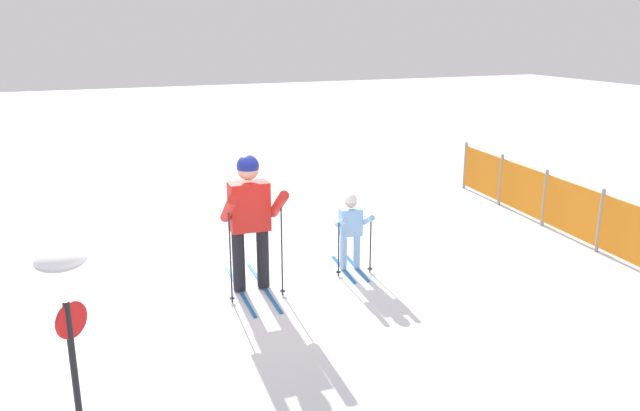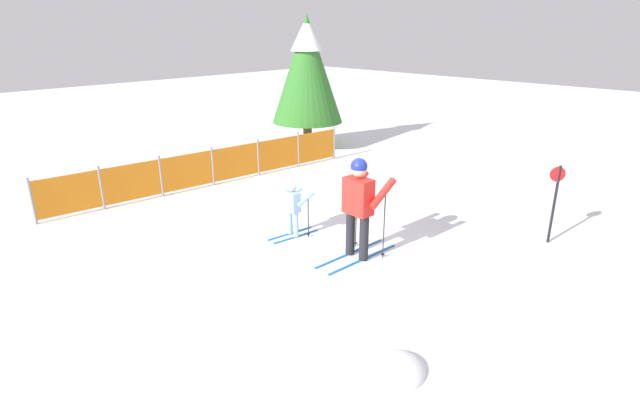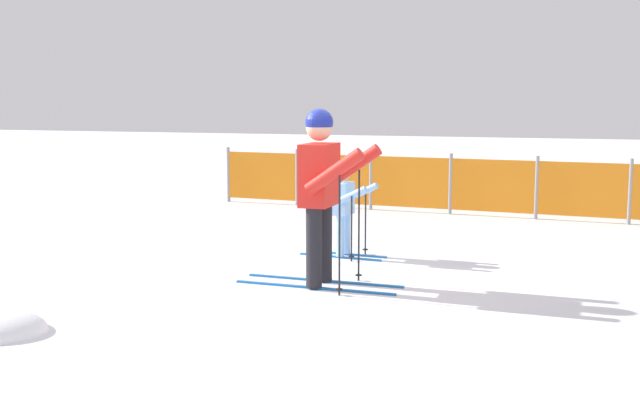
# 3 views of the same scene
# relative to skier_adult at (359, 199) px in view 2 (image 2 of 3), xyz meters

# --- Properties ---
(ground_plane) EXTENTS (60.00, 60.00, 0.00)m
(ground_plane) POSITION_rel_skier_adult_xyz_m (-0.32, 0.04, -1.11)
(ground_plane) COLOR white
(skier_adult) EXTENTS (1.76, 0.79, 1.85)m
(skier_adult) POSITION_rel_skier_adult_xyz_m (0.00, 0.00, 0.00)
(skier_adult) COLOR #1966B2
(skier_adult) RESTS_ON ground_plane
(skier_child) EXTENTS (1.09, 0.54, 1.14)m
(skier_child) POSITION_rel_skier_adult_xyz_m (-0.17, 1.53, -0.44)
(skier_child) COLOR #1966B2
(skier_child) RESTS_ON ground_plane
(safety_fence) EXTENTS (8.41, 0.82, 1.02)m
(safety_fence) POSITION_rel_skier_adult_xyz_m (0.57, 5.45, -0.60)
(safety_fence) COLOR gray
(safety_fence) RESTS_ON ground_plane
(conifer_far) EXTENTS (2.30, 2.30, 4.27)m
(conifer_far) POSITION_rel_skier_adult_xyz_m (5.13, 6.65, 1.54)
(conifer_far) COLOR #4C3823
(conifer_far) RESTS_ON ground_plane
(trail_marker) EXTENTS (0.20, 0.22, 1.53)m
(trail_marker) POSITION_rel_skier_adult_xyz_m (3.07, -2.20, -0.17)
(trail_marker) COLOR black
(trail_marker) RESTS_ON ground_plane
(snow_mound) EXTENTS (0.91, 0.77, 0.36)m
(snow_mound) POSITION_rel_skier_adult_xyz_m (-2.15, -2.40, -1.11)
(snow_mound) COLOR white
(snow_mound) RESTS_ON ground_plane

